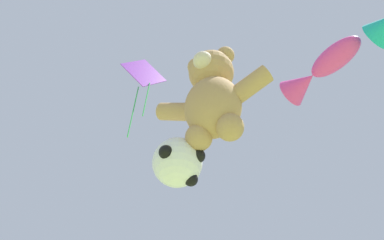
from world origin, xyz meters
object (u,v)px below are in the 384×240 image
at_px(soccer_ball_kite, 178,162).
at_px(diamond_kite, 143,76).
at_px(fish_kite_magenta, 318,71).
at_px(teddy_bear_kite, 212,95).

distance_m(soccer_ball_kite, diamond_kite, 5.48).
bearing_deg(soccer_ball_kite, fish_kite_magenta, 28.01).
bearing_deg(fish_kite_magenta, diamond_kite, -178.76).
bearing_deg(diamond_kite, teddy_bear_kite, -28.31).
bearing_deg(fish_kite_magenta, soccer_ball_kite, -151.99).
distance_m(fish_kite_magenta, diamond_kite, 5.29).
xyz_separation_m(fish_kite_magenta, diamond_kite, (-4.79, -0.10, 2.23)).
height_order(teddy_bear_kite, diamond_kite, diamond_kite).
height_order(fish_kite_magenta, diamond_kite, diamond_kite).
relative_size(soccer_ball_kite, diamond_kite, 0.31).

